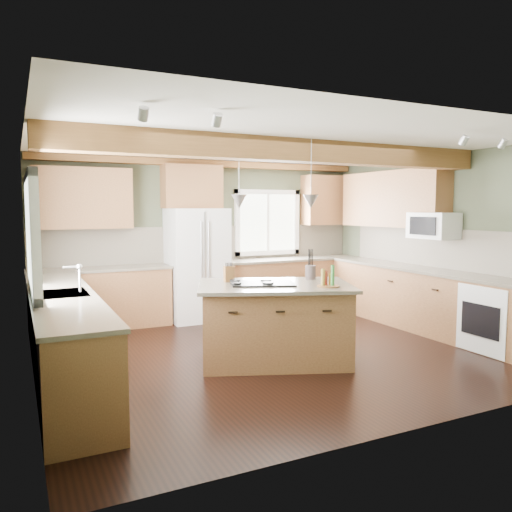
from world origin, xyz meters
name	(u,v)px	position (x,y,z in m)	size (l,w,h in m)	color
floor	(275,351)	(0.00, 0.00, 0.00)	(5.60, 5.60, 0.00)	black
ceiling	(276,143)	(0.00, 0.00, 2.60)	(5.60, 5.60, 0.00)	silver
wall_back	(206,238)	(0.00, 2.50, 1.30)	(5.60, 5.60, 0.00)	#444D37
wall_left	(29,259)	(-2.80, 0.00, 1.30)	(5.00, 5.00, 0.00)	#444D37
wall_right	(441,242)	(2.80, 0.00, 1.30)	(5.00, 5.00, 0.00)	#444D37
ceiling_beam	(291,150)	(0.00, -0.37, 2.47)	(5.55, 0.26, 0.26)	brown
soffit_trim	(207,164)	(0.00, 2.40, 2.54)	(5.55, 0.20, 0.10)	brown
backsplash_back	(206,243)	(0.00, 2.48, 1.21)	(5.58, 0.03, 0.58)	brown
backsplash_right	(438,248)	(2.78, 0.05, 1.21)	(0.03, 3.70, 0.58)	brown
base_cab_back_left	(101,299)	(-1.79, 2.20, 0.44)	(2.02, 0.60, 0.88)	brown
counter_back_left	(100,269)	(-1.79, 2.20, 0.90)	(2.06, 0.64, 0.04)	#4B4437
base_cab_back_right	(291,285)	(1.49, 2.20, 0.44)	(2.62, 0.60, 0.88)	brown
counter_back_right	(291,259)	(1.49, 2.20, 0.90)	(2.66, 0.64, 0.04)	#4B4437
base_cab_left	(64,338)	(-2.50, 0.05, 0.44)	(0.60, 3.70, 0.88)	brown
counter_left	(62,295)	(-2.50, 0.05, 0.90)	(0.64, 3.74, 0.04)	#4B4437
base_cab_right	(422,300)	(2.50, 0.05, 0.44)	(0.60, 3.70, 0.88)	brown
counter_right	(423,269)	(2.50, 0.05, 0.90)	(0.64, 3.74, 0.04)	#4B4437
upper_cab_back_left	(83,198)	(-1.99, 2.33, 1.95)	(1.40, 0.35, 0.90)	brown
upper_cab_over_fridge	(192,187)	(-0.30, 2.33, 2.15)	(0.96, 0.35, 0.70)	brown
upper_cab_right	(392,199)	(2.62, 0.90, 1.95)	(0.35, 2.20, 0.90)	brown
upper_cab_back_corner	(326,200)	(2.30, 2.33, 1.95)	(0.90, 0.35, 0.90)	brown
window_left	(30,233)	(-2.78, 0.05, 1.55)	(0.04, 1.60, 1.05)	white
window_back	(267,222)	(1.15, 2.48, 1.55)	(1.10, 0.04, 1.00)	white
sink	(62,295)	(-2.50, 0.05, 0.91)	(0.50, 0.65, 0.03)	#262628
faucet	(80,280)	(-2.32, 0.05, 1.05)	(0.02, 0.02, 0.28)	#B2B2B7
dishwasher	(79,376)	(-2.49, -1.25, 0.43)	(0.60, 0.60, 0.84)	white
oven	(497,318)	(2.49, -1.25, 0.43)	(0.60, 0.72, 0.84)	white
microwave	(433,226)	(2.58, -0.05, 1.55)	(0.40, 0.70, 0.38)	white
pendant_left	(239,202)	(-0.59, -0.22, 1.88)	(0.18, 0.18, 0.16)	#B2B2B7
pendant_right	(311,202)	(0.18, -0.52, 1.88)	(0.18, 0.18, 0.16)	#B2B2B7
refrigerator	(197,265)	(-0.30, 2.12, 0.90)	(0.90, 0.74, 1.80)	white
island	(275,324)	(-0.20, -0.37, 0.44)	(1.66, 1.02, 0.88)	brown
island_top	(275,286)	(-0.20, -0.37, 0.90)	(1.77, 1.13, 0.04)	#4B4437
cooktop	(263,283)	(-0.33, -0.32, 0.93)	(0.72, 0.48, 0.02)	black
knife_block	(229,274)	(-0.62, 0.03, 1.01)	(0.11, 0.08, 0.19)	#57351A
utensil_crock	(310,272)	(0.39, -0.20, 1.01)	(0.13, 0.13, 0.17)	#453C37
bottle_tray	(328,277)	(0.25, -0.81, 1.04)	(0.25, 0.25, 0.23)	brown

